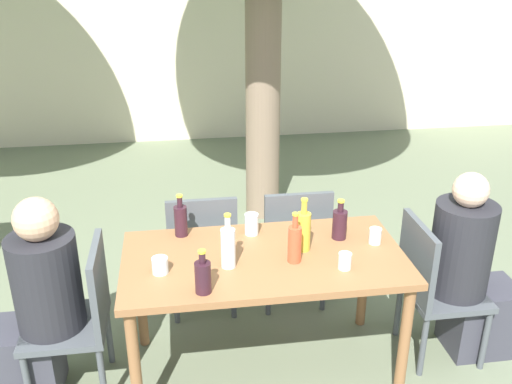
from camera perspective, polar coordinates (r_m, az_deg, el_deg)
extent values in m
plane|color=#667056|center=(3.55, 0.74, -17.14)|extent=(30.00, 30.00, 0.00)
cube|color=beige|center=(7.18, -5.07, 16.14)|extent=(10.00, 0.08, 2.80)
cylinder|color=#7A6651|center=(5.00, 0.70, 9.49)|extent=(0.30, 0.30, 2.21)
cube|color=brown|center=(3.12, 0.81, -6.74)|extent=(1.53, 0.79, 0.04)
cylinder|color=brown|center=(3.05, -11.98, -17.00)|extent=(0.06, 0.06, 0.72)
cylinder|color=brown|center=(3.24, 14.60, -14.42)|extent=(0.06, 0.06, 0.72)
cylinder|color=brown|center=(3.59, -11.50, -10.02)|extent=(0.06, 0.06, 0.72)
cylinder|color=brown|center=(3.76, 10.75, -8.28)|extent=(0.06, 0.06, 0.72)
cube|color=#474C51|center=(3.33, -18.49, -12.60)|extent=(0.44, 0.44, 0.04)
cube|color=#474C51|center=(3.16, -15.46, -8.94)|extent=(0.04, 0.44, 0.45)
cylinder|color=#474C51|center=(3.65, -20.60, -13.69)|extent=(0.04, 0.04, 0.40)
cylinder|color=#474C51|center=(3.58, -14.49, -13.59)|extent=(0.04, 0.04, 0.40)
cylinder|color=#474C51|center=(3.28, -15.08, -17.57)|extent=(0.04, 0.04, 0.40)
cube|color=#474C51|center=(3.61, 18.34, -9.56)|extent=(0.44, 0.44, 0.04)
cube|color=#474C51|center=(3.40, 15.82, -6.54)|extent=(0.04, 0.44, 0.45)
cylinder|color=#474C51|center=(3.68, 21.93, -13.58)|extent=(0.04, 0.04, 0.40)
cylinder|color=#474C51|center=(3.94, 19.26, -10.42)|extent=(0.04, 0.04, 0.40)
cylinder|color=#474C51|center=(3.52, 16.37, -14.59)|extent=(0.04, 0.04, 0.40)
cylinder|color=#474C51|center=(3.79, 14.05, -11.18)|extent=(0.04, 0.04, 0.40)
cube|color=#474C51|center=(3.87, -5.43, -5.88)|extent=(0.44, 0.44, 0.04)
cube|color=#474C51|center=(3.58, -5.38, -4.05)|extent=(0.44, 0.04, 0.45)
cylinder|color=#474C51|center=(4.16, -2.84, -7.06)|extent=(0.04, 0.04, 0.40)
cylinder|color=#474C51|center=(4.15, -8.11, -7.39)|extent=(0.04, 0.04, 0.40)
cylinder|color=#474C51|center=(3.84, -2.25, -9.92)|extent=(0.04, 0.04, 0.40)
cylinder|color=#474C51|center=(3.83, -8.01, -10.30)|extent=(0.04, 0.04, 0.40)
cube|color=#474C51|center=(3.94, 3.53, -5.25)|extent=(0.44, 0.44, 0.04)
cube|color=#474C51|center=(3.66, 4.26, -3.40)|extent=(0.44, 0.04, 0.45)
cylinder|color=#474C51|center=(4.25, 5.46, -6.42)|extent=(0.04, 0.04, 0.40)
cylinder|color=#474C51|center=(4.18, 0.36, -6.83)|extent=(0.04, 0.04, 0.40)
cylinder|color=#474C51|center=(3.94, 6.76, -9.14)|extent=(0.04, 0.04, 0.40)
cylinder|color=#474C51|center=(3.86, 1.23, -9.65)|extent=(0.04, 0.04, 0.40)
cube|color=#383842|center=(3.51, -22.38, -15.31)|extent=(0.40, 0.31, 0.44)
cylinder|color=#232328|center=(3.19, -20.21, -8.48)|extent=(0.35, 0.35, 0.53)
sphere|color=tan|center=(3.02, -21.17, -2.56)|extent=(0.23, 0.23, 0.23)
cube|color=#383842|center=(3.83, 21.52, -11.56)|extent=(0.40, 0.31, 0.44)
cylinder|color=#232328|center=(3.49, 19.84, -5.34)|extent=(0.35, 0.35, 0.55)
sphere|color=beige|center=(3.33, 20.70, 0.19)|extent=(0.20, 0.20, 0.20)
cylinder|color=silver|center=(2.97, -2.80, -5.63)|extent=(0.08, 0.08, 0.22)
cylinder|color=silver|center=(2.90, -2.86, -3.11)|extent=(0.03, 0.03, 0.08)
cylinder|color=gold|center=(2.88, -2.88, -2.34)|extent=(0.04, 0.04, 0.01)
cylinder|color=#331923|center=(3.29, 8.36, -3.26)|extent=(0.08, 0.08, 0.17)
cylinder|color=#331923|center=(3.24, 8.47, -1.47)|extent=(0.03, 0.03, 0.06)
cylinder|color=gold|center=(3.23, 8.51, -0.90)|extent=(0.04, 0.04, 0.01)
cylinder|color=#DB4C2D|center=(3.02, 3.88, -5.26)|extent=(0.07, 0.07, 0.20)
cylinder|color=#DB4C2D|center=(2.96, 3.95, -2.95)|extent=(0.03, 0.03, 0.07)
cylinder|color=gold|center=(2.94, 3.98, -2.22)|extent=(0.03, 0.03, 0.01)
cylinder|color=#331923|center=(2.78, -5.32, -8.52)|extent=(0.08, 0.08, 0.16)
cylinder|color=#331923|center=(2.73, -5.41, -6.58)|extent=(0.03, 0.03, 0.06)
cylinder|color=gold|center=(2.71, -5.43, -5.95)|extent=(0.04, 0.04, 0.01)
cylinder|color=#331923|center=(3.31, -7.53, -2.90)|extent=(0.08, 0.08, 0.18)
cylinder|color=#331923|center=(3.26, -7.64, -0.99)|extent=(0.03, 0.03, 0.06)
cylinder|color=gold|center=(3.24, -7.68, -0.39)|extent=(0.04, 0.04, 0.01)
cylinder|color=gold|center=(3.13, 4.75, -3.98)|extent=(0.08, 0.08, 0.22)
cylinder|color=gold|center=(3.07, 4.85, -1.53)|extent=(0.03, 0.03, 0.08)
cylinder|color=gold|center=(3.05, 4.87, -0.78)|extent=(0.04, 0.04, 0.01)
cylinder|color=silver|center=(2.98, -9.57, -7.25)|extent=(0.08, 0.08, 0.09)
cylinder|color=white|center=(3.31, -0.45, -3.23)|extent=(0.08, 0.08, 0.13)
cylinder|color=silver|center=(3.01, 8.88, -6.83)|extent=(0.07, 0.07, 0.09)
cylinder|color=silver|center=(3.29, 11.83, -4.32)|extent=(0.07, 0.07, 0.09)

